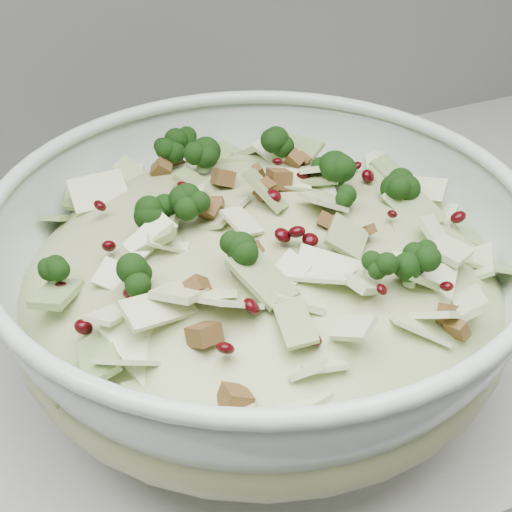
{
  "coord_description": "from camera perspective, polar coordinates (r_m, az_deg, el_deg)",
  "views": [
    {
      "loc": [
        -0.08,
        1.2,
        1.34
      ],
      "look_at": [
        0.1,
        1.6,
        1.02
      ],
      "focal_mm": 50.0,
      "sensor_mm": 36.0,
      "label": 1
    }
  ],
  "objects": [
    {
      "name": "mixing_bowl",
      "position": [
        0.57,
        0.4,
        -2.49
      ],
      "size": [
        0.52,
        0.52,
        0.17
      ],
      "rotation": [
        0.0,
        0.0,
        -0.33
      ],
      "color": "silver",
      "rests_on": "counter"
    },
    {
      "name": "salad",
      "position": [
        0.55,
        0.41,
        -0.31
      ],
      "size": [
        0.46,
        0.46,
        0.17
      ],
      "rotation": [
        0.0,
        0.0,
        -0.22
      ],
      "color": "tan",
      "rests_on": "mixing_bowl"
    }
  ]
}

